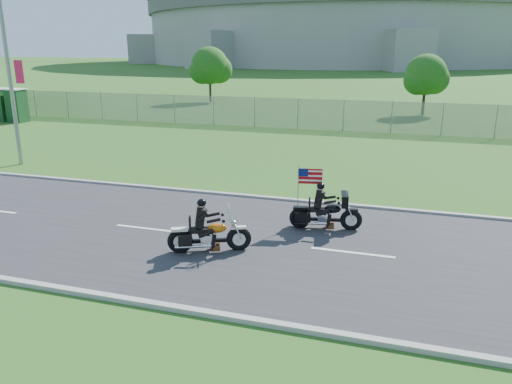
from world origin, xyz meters
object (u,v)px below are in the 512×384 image
(streetlight, at_px, (9,38))
(porta_toilet_b, at_px, (1,105))
(porta_toilet_a, at_px, (17,106))
(motorcycle_follow, at_px, (325,214))
(motorcycle_lead, at_px, (208,235))

(streetlight, relative_size, porta_toilet_b, 4.35)
(porta_toilet_a, height_order, motorcycle_follow, porta_toilet_a)
(porta_toilet_b, bearing_deg, motorcycle_lead, -37.21)
(porta_toilet_a, relative_size, motorcycle_follow, 1.07)
(motorcycle_lead, height_order, motorcycle_follow, motorcycle_follow)
(motorcycle_lead, xyz_separation_m, motorcycle_follow, (2.67, 2.62, 0.02))
(streetlight, height_order, porta_toilet_a, streetlight)
(porta_toilet_b, distance_m, motorcycle_follow, 30.56)
(motorcycle_lead, bearing_deg, porta_toilet_b, 118.82)
(porta_toilet_a, relative_size, motorcycle_lead, 1.10)
(streetlight, height_order, porta_toilet_b, streetlight)
(motorcycle_follow, bearing_deg, porta_toilet_a, 138.04)
(streetlight, distance_m, porta_toilet_a, 15.39)
(porta_toilet_a, distance_m, motorcycle_follow, 29.36)
(streetlight, relative_size, motorcycle_lead, 4.76)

